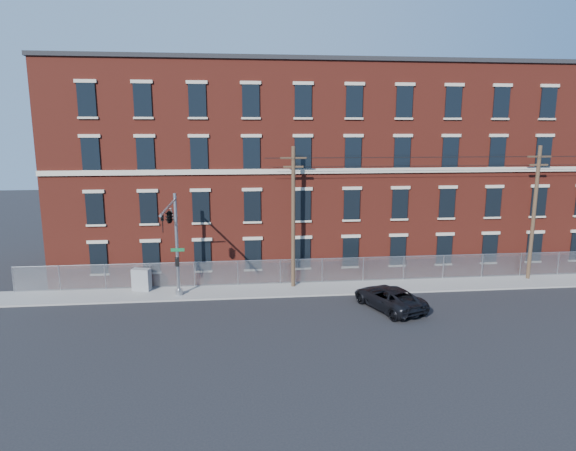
# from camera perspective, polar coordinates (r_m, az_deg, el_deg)

# --- Properties ---
(ground) EXTENTS (140.00, 140.00, 0.00)m
(ground) POSITION_cam_1_polar(r_m,az_deg,el_deg) (30.33, -1.98, -10.64)
(ground) COLOR black
(ground) RESTS_ON ground
(sidewalk) EXTENTS (65.00, 3.00, 0.12)m
(sidewalk) POSITION_cam_1_polar(r_m,az_deg,el_deg) (37.62, 16.13, -6.65)
(sidewalk) COLOR gray
(sidewalk) RESTS_ON ground
(mill_building) EXTENTS (55.30, 14.32, 16.30)m
(mill_building) POSITION_cam_1_polar(r_m,az_deg,el_deg) (44.42, 12.36, 6.82)
(mill_building) COLOR maroon
(mill_building) RESTS_ON ground
(chain_link_fence) EXTENTS (59.06, 0.06, 1.85)m
(chain_link_fence) POSITION_cam_1_polar(r_m,az_deg,el_deg) (38.50, 15.48, -4.66)
(chain_link_fence) COLOR #A5A8AD
(chain_link_fence) RESTS_ON ground
(traffic_signal_mast) EXTENTS (0.90, 6.75, 7.00)m
(traffic_signal_mast) POSITION_cam_1_polar(r_m,az_deg,el_deg) (31.13, -13.42, -0.03)
(traffic_signal_mast) COLOR #9EA0A5
(traffic_signal_mast) RESTS_ON ground
(utility_pole_near) EXTENTS (1.80, 0.28, 10.00)m
(utility_pole_near) POSITION_cam_1_polar(r_m,az_deg,el_deg) (34.46, 0.62, 1.23)
(utility_pole_near) COLOR #4A3725
(utility_pole_near) RESTS_ON ground
(utility_pole_mid) EXTENTS (1.80, 0.28, 10.00)m
(utility_pole_mid) POSITION_cam_1_polar(r_m,az_deg,el_deg) (40.66, 26.72, 1.55)
(utility_pole_mid) COLOR #4A3725
(utility_pole_mid) RESTS_ON ground
(overhead_wires) EXTENTS (40.00, 0.62, 0.62)m
(overhead_wires) POSITION_cam_1_polar(r_m,az_deg,el_deg) (40.29, 27.18, 6.86)
(overhead_wires) COLOR black
(overhead_wires) RESTS_ON ground
(pickup_truck) EXTENTS (4.15, 5.80, 1.47)m
(pickup_truck) POSITION_cam_1_polar(r_m,az_deg,el_deg) (32.13, 11.65, -8.21)
(pickup_truck) COLOR black
(pickup_truck) RESTS_ON ground
(utility_cabinet) EXTENTS (1.37, 0.93, 1.56)m
(utility_cabinet) POSITION_cam_1_polar(r_m,az_deg,el_deg) (36.06, -16.66, -6.05)
(utility_cabinet) COLOR slate
(utility_cabinet) RESTS_ON sidewalk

